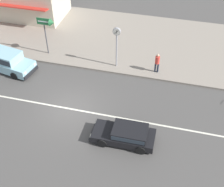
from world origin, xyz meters
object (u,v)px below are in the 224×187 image
Objects in this scene: street_clock at (117,39)px; minivan_pale_blue_2 at (3,59)px; hatchback_black_3 at (126,134)px; pedestrian_by_shop at (157,62)px; arrow_signboard at (50,25)px.

minivan_pale_blue_2 is at bearing -165.12° from street_clock.
street_clock is (-2.37, 7.30, 2.05)m from hatchback_black_3.
arrow_signboard is at bearing 177.87° from pedestrian_by_shop.
arrow_signboard reaches higher than pedestrian_by_shop.
pedestrian_by_shop is (11.80, 2.27, 0.26)m from minivan_pale_blue_2.
street_clock is 3.55m from pedestrian_by_shop.
hatchback_black_3 is 7.94m from street_clock.
arrow_signboard is at bearing 39.98° from minivan_pale_blue_2.
arrow_signboard is (-7.87, 7.61, 2.31)m from hatchback_black_3.
hatchback_black_3 is 7.35m from pedestrian_by_shop.
hatchback_black_3 is at bearing -44.01° from arrow_signboard.
minivan_pale_blue_2 is at bearing 155.44° from hatchback_black_3.
minivan_pale_blue_2 reaches higher than hatchback_black_3.
pedestrian_by_shop is at bearing -2.13° from arrow_signboard.
pedestrian_by_shop is at bearing -0.26° from street_clock.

